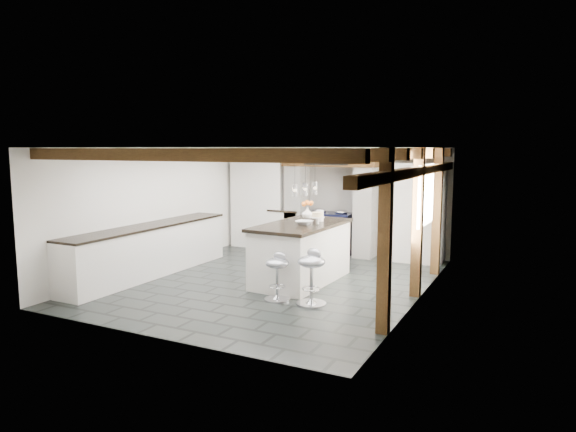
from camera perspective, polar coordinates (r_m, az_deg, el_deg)
The scene contains 6 objects.
ground at distance 8.98m, azimuth -1.72°, elevation -7.24°, with size 6.00×6.00×0.00m, color black.
room_shell at distance 10.29m, azimuth -1.01°, elevation 0.70°, with size 6.00×6.03×6.00m.
range_cooker at distance 11.26m, azimuth 4.71°, elevation -1.81°, with size 1.00×0.63×0.99m.
kitchen_island at distance 8.84m, azimuth 1.51°, elevation -4.01°, with size 1.16×2.10×1.36m.
bar_stool_near at distance 7.55m, azimuth 2.67°, elevation -6.07°, with size 0.53×0.53×0.83m.
bar_stool_far at distance 7.78m, azimuth -1.18°, elevation -6.10°, with size 0.42×0.42×0.73m.
Camera 1 is at (4.11, -7.65, 2.29)m, focal length 32.00 mm.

